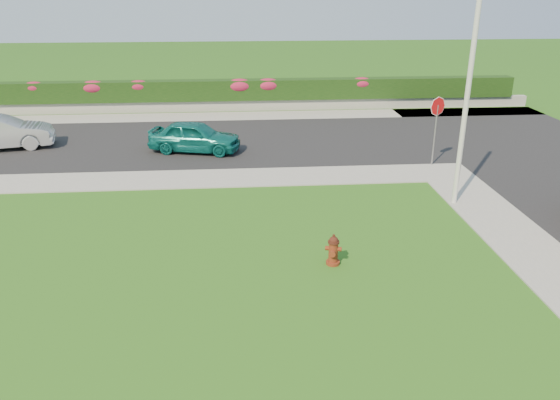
{
  "coord_description": "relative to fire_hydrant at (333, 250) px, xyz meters",
  "views": [
    {
      "loc": [
        -0.76,
        -10.02,
        6.7
      ],
      "look_at": [
        0.39,
        4.47,
        0.9
      ],
      "focal_mm": 35.0,
      "sensor_mm": 36.0,
      "label": 1
    }
  ],
  "objects": [
    {
      "name": "flower_clump_b",
      "position": [
        -10.11,
        18.31,
        1.03
      ],
      "size": [
        1.42,
        0.91,
        0.71
      ],
      "primitive_type": "ellipsoid",
      "color": "#C4213C",
      "rests_on": "hedge"
    },
    {
      "name": "flower_clump_f",
      "position": [
        4.7,
        18.31,
        1.05
      ],
      "size": [
        1.28,
        0.82,
        0.64
      ],
      "primitive_type": "ellipsoid",
      "color": "#C4213C",
      "rests_on": "hedge"
    },
    {
      "name": "flower_clump_e",
      "position": [
        -0.58,
        18.31,
        1.02
      ],
      "size": [
        1.43,
        0.92,
        0.72
      ],
      "primitive_type": "ellipsoid",
      "color": "#C4213C",
      "rests_on": "hedge"
    },
    {
      "name": "fire_hydrant",
      "position": [
        0.0,
        0.0,
        0.0
      ],
      "size": [
        0.43,
        0.41,
        0.83
      ],
      "rotation": [
        0.0,
        0.0,
        -0.27
      ],
      "color": "#59240D",
      "rests_on": "ground"
    },
    {
      "name": "sidewalk_beyond",
      "position": [
        -2.57,
        16.81,
        -0.37
      ],
      "size": [
        34.0,
        2.0,
        0.04
      ],
      "primitive_type": "cube",
      "color": "gray",
      "rests_on": "ground"
    },
    {
      "name": "flower_clump_d",
      "position": [
        -2.16,
        18.31,
        1.01
      ],
      "size": [
        1.5,
        0.96,
        0.75
      ],
      "primitive_type": "ellipsoid",
      "color": "#C4213C",
      "rests_on": "hedge"
    },
    {
      "name": "hedge",
      "position": [
        -2.57,
        18.41,
        0.76
      ],
      "size": [
        32.0,
        0.9,
        1.1
      ],
      "primitive_type": "cube",
      "color": "black",
      "rests_on": "retaining_wall"
    },
    {
      "name": "flower_clump_c",
      "position": [
        -7.67,
        18.31,
        1.06
      ],
      "size": [
        1.26,
        0.81,
        0.63
      ],
      "primitive_type": "ellipsoid",
      "color": "#C4213C",
      "rests_on": "hedge"
    },
    {
      "name": "retaining_wall",
      "position": [
        -2.57,
        18.31,
        -0.09
      ],
      "size": [
        34.0,
        0.4,
        0.6
      ],
      "primitive_type": "cube",
      "color": "gray",
      "rests_on": "ground"
    },
    {
      "name": "flower_clump_a",
      "position": [
        -13.22,
        18.31,
        1.07
      ],
      "size": [
        1.2,
        0.77,
        0.6
      ],
      "primitive_type": "ellipsoid",
      "color": "#C4213C",
      "rests_on": "hedge"
    },
    {
      "name": "sidewalk_far",
      "position": [
        -7.57,
        6.81,
        -0.37
      ],
      "size": [
        24.0,
        2.0,
        0.04
      ],
      "primitive_type": "cube",
      "color": "gray",
      "rests_on": "ground"
    },
    {
      "name": "stop_sign",
      "position": [
        5.25,
        7.71,
        1.65
      ],
      "size": [
        0.68,
        0.34,
        2.72
      ],
      "rotation": [
        0.0,
        0.0,
        0.06
      ],
      "color": "slate",
      "rests_on": "ground"
    },
    {
      "name": "ground",
      "position": [
        -1.57,
        -2.19,
        -0.39
      ],
      "size": [
        120.0,
        120.0,
        0.0
      ],
      "primitive_type": "plane",
      "color": "black",
      "rests_on": "ground"
    },
    {
      "name": "utility_pole",
      "position": [
        4.64,
        3.78,
        2.83
      ],
      "size": [
        0.16,
        0.16,
        6.45
      ],
      "primitive_type": "cylinder",
      "color": "silver",
      "rests_on": "ground"
    },
    {
      "name": "curb_corner",
      "position": [
        5.43,
        6.81,
        -0.37
      ],
      "size": [
        2.0,
        2.0,
        0.04
      ],
      "primitive_type": "cube",
      "color": "gray",
      "rests_on": "ground"
    },
    {
      "name": "street_far",
      "position": [
        -6.57,
        11.81,
        -0.37
      ],
      "size": [
        26.0,
        8.0,
        0.04
      ],
      "primitive_type": "cube",
      "color": "black",
      "rests_on": "ground"
    },
    {
      "name": "sedan_teal",
      "position": [
        -4.14,
        10.28,
        0.3
      ],
      "size": [
        4.08,
        2.41,
        1.3
      ],
      "primitive_type": "imported",
      "rotation": [
        0.0,
        0.0,
        1.33
      ],
      "color": "#0C5F5A",
      "rests_on": "street_far"
    }
  ]
}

